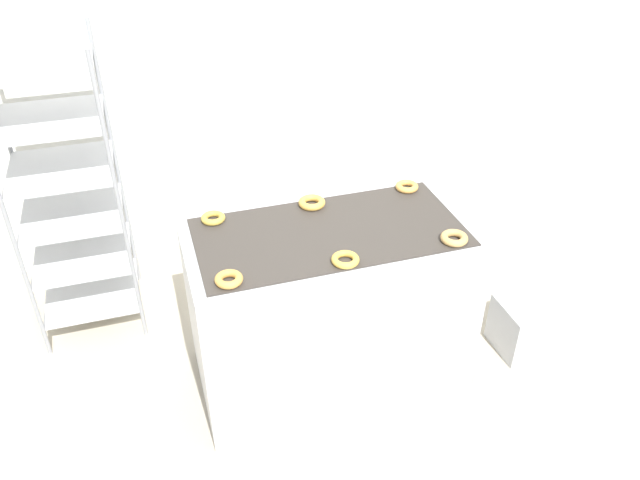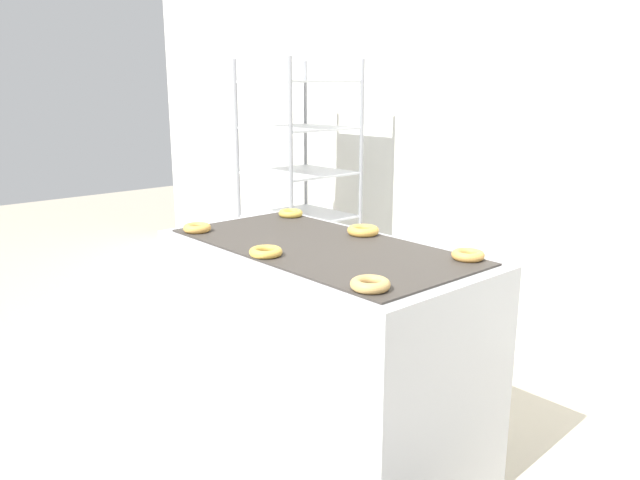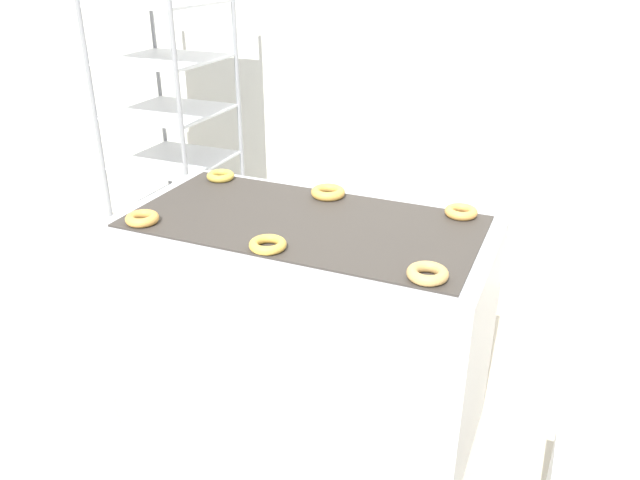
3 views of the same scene
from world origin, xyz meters
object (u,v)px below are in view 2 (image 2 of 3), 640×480
Objects in this scene: fryer_machine at (320,352)px; donut_far_center at (363,230)px; baking_rack_cart at (299,195)px; donut_far_left at (291,213)px; donut_near_center at (266,252)px; donut_near_right at (370,284)px; donut_near_left at (197,228)px; donut_far_right at (468,255)px.

fryer_machine is 10.11× the size of donut_far_center.
baking_rack_cart reaches higher than donut_far_left.
donut_near_center is at bearing -43.84° from baking_rack_cart.
fryer_machine is 10.78× the size of donut_near_right.
donut_far_center is (0.00, 0.52, 0.00)m from donut_near_center.
donut_near_left is at bearing -154.66° from fryer_machine.
donut_far_center is at bearing 92.40° from fryer_machine.
fryer_machine is 0.81× the size of baking_rack_cart.
donut_far_left is (-0.50, 0.52, 0.00)m from donut_near_center.
donut_near_right is at bearing -0.12° from donut_near_left.
donut_near_left is 0.51m from donut_far_left.
fryer_machine is 11.69× the size of donut_far_left.
donut_near_center is (-0.01, -0.26, 0.48)m from fryer_machine.
fryer_machine is at bearing 87.32° from donut_near_center.
donut_near_left is 1.17m from donut_far_right.
donut_near_center is at bearing -1.15° from donut_near_left.
donut_near_left reaches higher than fryer_machine.
donut_far_left is 0.86× the size of donut_far_center.
baking_rack_cart is 1.34m from donut_near_left.
fryer_machine is 0.75m from donut_near_right.
donut_near_right is 0.94× the size of donut_far_center.
baking_rack_cart is 13.32× the size of donut_near_right.
donut_far_left is (-0.51, 0.26, 0.48)m from fryer_machine.
donut_far_left is at bearing 153.07° from fryer_machine.
donut_far_center is (1.20, -0.64, 0.08)m from baking_rack_cart.
donut_near_center is 1.07× the size of donut_far_left.
fryer_machine is at bearing -152.65° from donut_far_right.
fryer_machine is 0.54m from donut_far_center.
donut_near_center is 0.92× the size of donut_far_center.
donut_near_left is at bearing 178.85° from donut_near_center.
donut_far_center reaches higher than donut_near_left.
donut_near_left is 1.05m from donut_near_right.
donut_near_center is 0.72m from donut_far_left.
donut_near_left is 0.89× the size of donut_far_center.
baking_rack_cart reaches higher than donut_near_left.
baking_rack_cart is 1.84m from donut_far_right.
donut_far_center is (0.50, -0.00, 0.00)m from donut_far_left.
donut_far_right reaches higher than fryer_machine.
baking_rack_cart is 2.09m from donut_near_right.
fryer_machine is at bearing -26.93° from donut_far_left.
donut_near_left is at bearing -135.69° from donut_far_center.
donut_far_center is (0.52, 0.51, 0.00)m from donut_near_left.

